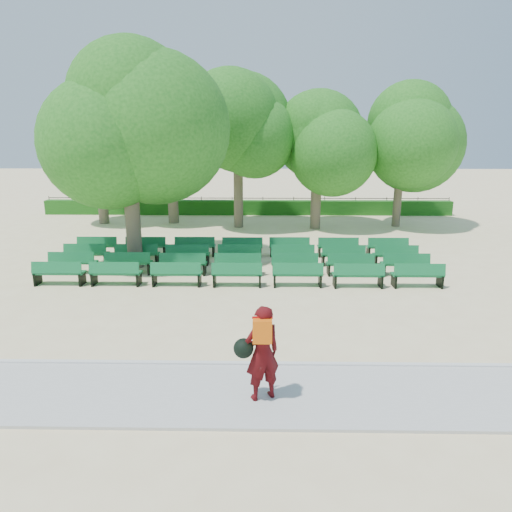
% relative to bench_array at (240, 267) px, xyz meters
% --- Properties ---
extents(ground, '(120.00, 120.00, 0.00)m').
position_rel_bench_array_xyz_m(ground, '(-0.18, -1.28, -0.09)').
color(ground, beige).
extents(paving, '(30.00, 2.20, 0.06)m').
position_rel_bench_array_xyz_m(paving, '(-0.18, -8.68, -0.06)').
color(paving, '#B7B7B2').
rests_on(paving, ground).
extents(curb, '(30.00, 0.12, 0.10)m').
position_rel_bench_array_xyz_m(curb, '(-0.18, -7.53, -0.04)').
color(curb, silver).
rests_on(curb, ground).
extents(hedge, '(26.00, 0.70, 0.90)m').
position_rel_bench_array_xyz_m(hedge, '(-0.18, 12.72, 0.36)').
color(hedge, '#1D5D17').
rests_on(hedge, ground).
extents(fence, '(26.00, 0.10, 1.02)m').
position_rel_bench_array_xyz_m(fence, '(-0.18, 13.12, -0.09)').
color(fence, black).
rests_on(fence, ground).
extents(tree_line, '(21.80, 6.80, 7.04)m').
position_rel_bench_array_xyz_m(tree_line, '(-0.18, 8.72, -0.09)').
color(tree_line, '#29741F').
rests_on(tree_line, ground).
extents(bench_array, '(1.68, 0.60, 1.04)m').
position_rel_bench_array_xyz_m(bench_array, '(0.00, 0.00, 0.00)').
color(bench_array, '#126C36').
rests_on(bench_array, ground).
extents(tree_among, '(5.62, 5.62, 7.60)m').
position_rel_bench_array_xyz_m(tree_among, '(-3.98, 0.23, 4.96)').
color(tree_among, brown).
rests_on(tree_among, ground).
extents(person, '(0.91, 0.67, 1.82)m').
position_rel_bench_array_xyz_m(person, '(0.85, -8.84, 0.91)').
color(person, '#45090C').
rests_on(person, ground).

